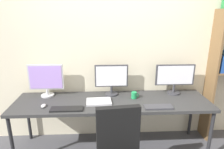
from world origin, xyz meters
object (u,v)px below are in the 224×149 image
(mouse_left_side, at_px, (106,108))
(coffee_mug, at_px, (134,95))
(keyboard_left, at_px, (67,109))
(laptop_closed, at_px, (99,102))
(monitor_left, at_px, (46,79))
(monitor_center, at_px, (111,78))
(mouse_right_side, at_px, (44,106))
(desk, at_px, (112,104))
(keyboard_right, at_px, (158,107))
(monitor_right, at_px, (175,77))

(mouse_left_side, height_order, coffee_mug, coffee_mug)
(keyboard_left, xyz_separation_m, laptop_closed, (0.38, 0.19, 0.00))
(monitor_left, bearing_deg, mouse_left_side, -29.24)
(monitor_center, bearing_deg, mouse_right_side, -157.70)
(monitor_center, relative_size, mouse_right_side, 4.80)
(keyboard_left, height_order, coffee_mug, coffee_mug)
(desk, bearing_deg, keyboard_right, -22.33)
(monitor_left, height_order, mouse_right_side, monitor_left)
(mouse_left_side, bearing_deg, monitor_right, 24.61)
(coffee_mug, bearing_deg, monitor_right, 13.73)
(laptop_closed, xyz_separation_m, coffee_mug, (0.48, 0.11, 0.03))
(mouse_right_side, xyz_separation_m, laptop_closed, (0.68, 0.10, -0.00))
(keyboard_right, xyz_separation_m, laptop_closed, (-0.74, 0.19, 0.00))
(laptop_closed, bearing_deg, coffee_mug, 9.57)
(mouse_left_side, xyz_separation_m, laptop_closed, (-0.09, 0.20, -0.00))
(monitor_left, xyz_separation_m, monitor_right, (1.80, -0.00, 0.00))
(keyboard_right, relative_size, coffee_mug, 3.29)
(keyboard_left, relative_size, mouse_right_side, 4.06)
(monitor_left, relative_size, monitor_right, 0.86)
(mouse_right_side, distance_m, laptop_closed, 0.69)
(monitor_right, relative_size, keyboard_left, 1.41)
(mouse_left_side, bearing_deg, monitor_left, 150.76)
(keyboard_left, bearing_deg, laptop_closed, 26.02)
(monitor_center, bearing_deg, desk, -90.00)
(mouse_left_side, relative_size, laptop_closed, 0.30)
(mouse_right_side, relative_size, coffee_mug, 0.91)
(desk, xyz_separation_m, monitor_left, (-0.90, 0.21, 0.29))
(keyboard_right, bearing_deg, monitor_center, 141.70)
(keyboard_left, height_order, mouse_left_side, mouse_left_side)
(keyboard_left, xyz_separation_m, mouse_right_side, (-0.30, 0.09, 0.01))
(monitor_left, bearing_deg, coffee_mug, -6.89)
(monitor_left, height_order, laptop_closed, monitor_left)
(desk, height_order, monitor_center, monitor_center)
(monitor_right, bearing_deg, laptop_closed, -166.67)
(monitor_left, distance_m, monitor_right, 1.80)
(monitor_left, xyz_separation_m, keyboard_right, (1.46, -0.44, -0.24))
(keyboard_right, bearing_deg, monitor_right, 52.45)
(mouse_left_side, distance_m, coffee_mug, 0.50)
(mouse_right_side, bearing_deg, coffee_mug, 10.10)
(desk, distance_m, keyboard_right, 0.61)
(monitor_center, relative_size, keyboard_right, 1.32)
(desk, xyz_separation_m, mouse_right_side, (-0.86, -0.14, 0.06))
(mouse_right_side, bearing_deg, laptop_closed, 8.14)
(keyboard_left, bearing_deg, mouse_left_side, -1.36)
(monitor_center, bearing_deg, laptop_closed, -124.67)
(laptop_closed, bearing_deg, keyboard_right, -17.54)
(desk, relative_size, monitor_right, 4.69)
(desk, xyz_separation_m, monitor_right, (0.90, 0.21, 0.30))
(mouse_right_side, height_order, coffee_mug, coffee_mug)
(coffee_mug, bearing_deg, laptop_closed, -167.17)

